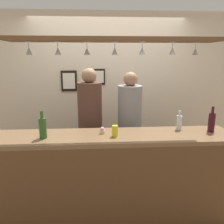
{
  "coord_description": "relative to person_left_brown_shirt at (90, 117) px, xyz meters",
  "views": [
    {
      "loc": [
        -0.19,
        -2.75,
        1.88
      ],
      "look_at": [
        0.0,
        0.1,
        1.19
      ],
      "focal_mm": 36.38,
      "sensor_mm": 36.0,
      "label": 1
    }
  ],
  "objects": [
    {
      "name": "ground_plane",
      "position": [
        0.29,
        -0.36,
        -1.05
      ],
      "size": [
        8.0,
        8.0,
        0.0
      ],
      "primitive_type": "plane",
      "color": "brown"
    },
    {
      "name": "hanging_wineglass_right",
      "position": [
        0.89,
        -0.71,
        0.89
      ],
      "size": [
        0.07,
        0.07,
        0.13
      ],
      "color": "silver",
      "rests_on": "overhead_glass_rack"
    },
    {
      "name": "hanging_wineglass_center",
      "position": [
        0.3,
        -0.68,
        0.89
      ],
      "size": [
        0.07,
        0.07,
        0.13
      ],
      "color": "silver",
      "rests_on": "overhead_glass_rack"
    },
    {
      "name": "bottle_wine_dark_red",
      "position": [
        1.42,
        -0.66,
        0.1
      ],
      "size": [
        0.08,
        0.08,
        0.3
      ],
      "color": "#380F19",
      "rests_on": "bar_counter"
    },
    {
      "name": "overhead_glass_rack",
      "position": [
        0.29,
        -0.66,
        1.01
      ],
      "size": [
        2.2,
        0.36,
        0.04
      ],
      "primitive_type": "cube",
      "color": "brown"
    },
    {
      "name": "bottle_champagne_green",
      "position": [
        -0.48,
        -0.75,
        0.1
      ],
      "size": [
        0.08,
        0.08,
        0.3
      ],
      "color": "#2D5623",
      "rests_on": "bar_counter"
    },
    {
      "name": "hanging_wineglass_far_right",
      "position": [
        1.19,
        -0.6,
        0.89
      ],
      "size": [
        0.07,
        0.07,
        0.13
      ],
      "color": "silver",
      "rests_on": "overhead_glass_rack"
    },
    {
      "name": "cupcake",
      "position": [
        0.16,
        -0.64,
        0.02
      ],
      "size": [
        0.06,
        0.06,
        0.08
      ],
      "color": "beige",
      "rests_on": "bar_counter"
    },
    {
      "name": "drink_can",
      "position": [
        0.29,
        -0.74,
        0.04
      ],
      "size": [
        0.07,
        0.07,
        0.12
      ],
      "primitive_type": "cylinder",
      "color": "yellow",
      "rests_on": "bar_counter"
    },
    {
      "name": "hanging_wineglass_left",
      "position": [
        -0.3,
        -0.64,
        0.89
      ],
      "size": [
        0.07,
        0.07,
        0.13
      ],
      "color": "silver",
      "rests_on": "overhead_glass_rack"
    },
    {
      "name": "hanging_wineglass_center_right",
      "position": [
        0.57,
        -0.72,
        0.89
      ],
      "size": [
        0.07,
        0.07,
        0.13
      ],
      "color": "silver",
      "rests_on": "overhead_glass_rack"
    },
    {
      "name": "picture_frame_caricature",
      "position": [
        -0.36,
        0.7,
        0.45
      ],
      "size": [
        0.26,
        0.02,
        0.34
      ],
      "color": "black",
      "rests_on": "back_wall"
    },
    {
      "name": "person_right_grey_shirt",
      "position": [
        0.56,
        0.0,
        -0.04
      ],
      "size": [
        0.34,
        0.34,
        1.69
      ],
      "color": "#2D334C",
      "rests_on": "ground_plane"
    },
    {
      "name": "hanging_wineglass_center_left",
      "position": [
        0.0,
        -0.62,
        0.89
      ],
      "size": [
        0.07,
        0.07,
        0.13
      ],
      "color": "silver",
      "rests_on": "overhead_glass_rack"
    },
    {
      "name": "hanging_wineglass_far_left",
      "position": [
        -0.59,
        -0.64,
        0.89
      ],
      "size": [
        0.07,
        0.07,
        0.13
      ],
      "color": "silver",
      "rests_on": "overhead_glass_rack"
    },
    {
      "name": "bar_counter",
      "position": [
        0.29,
        -0.86,
        -0.36
      ],
      "size": [
        2.7,
        0.55,
        1.03
      ],
      "color": "brown",
      "rests_on": "ground_plane"
    },
    {
      "name": "bottle_soda_clear",
      "position": [
        1.08,
        -0.56,
        0.07
      ],
      "size": [
        0.06,
        0.06,
        0.23
      ],
      "color": "silver",
      "rests_on": "bar_counter"
    },
    {
      "name": "back_wall",
      "position": [
        0.29,
        0.74,
        0.25
      ],
      "size": [
        4.4,
        0.06,
        2.6
      ],
      "primitive_type": "cube",
      "color": "beige",
      "rests_on": "ground_plane"
    },
    {
      "name": "person_left_brown_shirt",
      "position": [
        0.0,
        0.0,
        0.0
      ],
      "size": [
        0.34,
        0.34,
        1.74
      ],
      "color": "#2D334C",
      "rests_on": "ground_plane"
    },
    {
      "name": "picture_frame_crest",
      "position": [
        0.15,
        0.7,
        0.51
      ],
      "size": [
        0.18,
        0.02,
        0.26
      ],
      "color": "black",
      "rests_on": "back_wall"
    }
  ]
}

